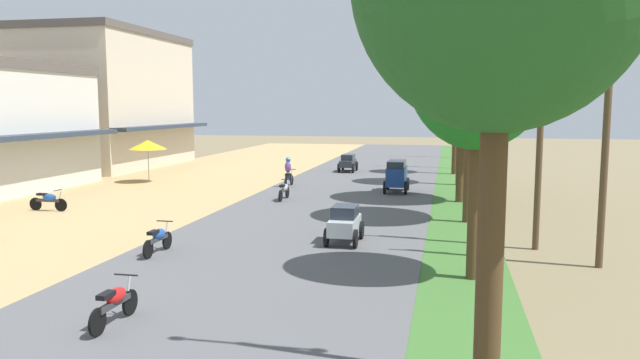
{
  "coord_description": "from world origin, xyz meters",
  "views": [
    {
      "loc": [
        5.15,
        -1.71,
        4.54
      ],
      "look_at": [
        0.62,
        19.67,
        1.9
      ],
      "focal_mm": 33.87,
      "sensor_mm": 36.0,
      "label": 1
    }
  ],
  "objects_px": {
    "utility_pole_near": "(609,89)",
    "car_hatchback_silver": "(345,223)",
    "car_van_blue": "(397,174)",
    "car_sedan_charcoal": "(348,162)",
    "motorbike_ahead_second": "(115,301)",
    "median_tree_second": "(478,68)",
    "parked_motorbike_third": "(49,200)",
    "streetlamp_far": "(456,106)",
    "median_tree_third": "(471,45)",
    "streetlamp_near": "(491,103)",
    "vendor_umbrella": "(148,145)",
    "median_tree_fifth": "(462,51)",
    "utility_pole_far": "(542,102)",
    "motorbike_ahead_fourth": "(284,190)",
    "median_tree_sixth": "(457,64)",
    "median_tree_fourth": "(463,70)",
    "motorbike_ahead_fifth": "(289,173)",
    "motorbike_ahead_third": "(158,238)",
    "streetlamp_mid": "(458,104)"
  },
  "relations": [
    {
      "from": "car_van_blue",
      "to": "motorbike_ahead_fifth",
      "type": "height_order",
      "value": "car_van_blue"
    },
    {
      "from": "median_tree_third",
      "to": "streetlamp_near",
      "type": "relative_size",
      "value": 1.13
    },
    {
      "from": "median_tree_fourth",
      "to": "median_tree_sixth",
      "type": "bearing_deg",
      "value": 90.73
    },
    {
      "from": "streetlamp_mid",
      "to": "utility_pole_near",
      "type": "bearing_deg",
      "value": -82.34
    },
    {
      "from": "car_sedan_charcoal",
      "to": "median_tree_second",
      "type": "bearing_deg",
      "value": -73.55
    },
    {
      "from": "median_tree_fifth",
      "to": "car_van_blue",
      "type": "xyz_separation_m",
      "value": [
        -3.25,
        -3.85,
        -6.63
      ]
    },
    {
      "from": "median_tree_fifth",
      "to": "motorbike_ahead_third",
      "type": "xyz_separation_m",
      "value": [
        -9.24,
        -18.86,
        -7.08
      ]
    },
    {
      "from": "median_tree_sixth",
      "to": "car_sedan_charcoal",
      "type": "relative_size",
      "value": 3.96
    },
    {
      "from": "median_tree_fourth",
      "to": "car_sedan_charcoal",
      "type": "xyz_separation_m",
      "value": [
        -7.35,
        12.04,
        -5.49
      ]
    },
    {
      "from": "median_tree_second",
      "to": "median_tree_fifth",
      "type": "bearing_deg",
      "value": 90.11
    },
    {
      "from": "median_tree_third",
      "to": "car_hatchback_silver",
      "type": "bearing_deg",
      "value": -131.19
    },
    {
      "from": "median_tree_third",
      "to": "motorbike_ahead_third",
      "type": "xyz_separation_m",
      "value": [
        -9.36,
        -7.3,
        -6.29
      ]
    },
    {
      "from": "median_tree_fifth",
      "to": "car_van_blue",
      "type": "height_order",
      "value": "median_tree_fifth"
    },
    {
      "from": "vendor_umbrella",
      "to": "utility_pole_far",
      "type": "bearing_deg",
      "value": -32.5
    },
    {
      "from": "median_tree_second",
      "to": "motorbike_ahead_third",
      "type": "xyz_separation_m",
      "value": [
        -9.28,
        0.72,
        -4.93
      ]
    },
    {
      "from": "vendor_umbrella",
      "to": "motorbike_ahead_third",
      "type": "height_order",
      "value": "vendor_umbrella"
    },
    {
      "from": "utility_pole_near",
      "to": "car_hatchback_silver",
      "type": "relative_size",
      "value": 4.83
    },
    {
      "from": "median_tree_sixth",
      "to": "utility_pole_near",
      "type": "bearing_deg",
      "value": -80.62
    },
    {
      "from": "motorbike_ahead_fourth",
      "to": "median_tree_sixth",
      "type": "bearing_deg",
      "value": 58.75
    },
    {
      "from": "median_tree_sixth",
      "to": "streetlamp_far",
      "type": "xyz_separation_m",
      "value": [
        0.2,
        13.25,
        -2.69
      ]
    },
    {
      "from": "parked_motorbike_third",
      "to": "streetlamp_far",
      "type": "height_order",
      "value": "streetlamp_far"
    },
    {
      "from": "streetlamp_mid",
      "to": "median_tree_third",
      "type": "bearing_deg",
      "value": -89.64
    },
    {
      "from": "parked_motorbike_third",
      "to": "car_hatchback_silver",
      "type": "relative_size",
      "value": 0.9
    },
    {
      "from": "median_tree_second",
      "to": "median_tree_fifth",
      "type": "distance_m",
      "value": 19.69
    },
    {
      "from": "motorbike_ahead_fifth",
      "to": "median_tree_sixth",
      "type": "bearing_deg",
      "value": 43.37
    },
    {
      "from": "utility_pole_far",
      "to": "median_tree_second",
      "type": "bearing_deg",
      "value": -117.77
    },
    {
      "from": "median_tree_third",
      "to": "streetlamp_far",
      "type": "xyz_separation_m",
      "value": [
        -0.13,
        30.57,
        -2.25
      ]
    },
    {
      "from": "median_tree_fifth",
      "to": "motorbike_ahead_fourth",
      "type": "height_order",
      "value": "median_tree_fifth"
    },
    {
      "from": "streetlamp_near",
      "to": "car_sedan_charcoal",
      "type": "height_order",
      "value": "streetlamp_near"
    },
    {
      "from": "parked_motorbike_third",
      "to": "median_tree_fourth",
      "type": "distance_m",
      "value": 19.41
    },
    {
      "from": "median_tree_second",
      "to": "utility_pole_near",
      "type": "relative_size",
      "value": 0.78
    },
    {
      "from": "median_tree_second",
      "to": "streetlamp_far",
      "type": "relative_size",
      "value": 0.96
    },
    {
      "from": "streetlamp_far",
      "to": "utility_pole_far",
      "type": "bearing_deg",
      "value": -86.4
    },
    {
      "from": "car_hatchback_silver",
      "to": "motorbike_ahead_second",
      "type": "height_order",
      "value": "car_hatchback_silver"
    },
    {
      "from": "streetlamp_near",
      "to": "car_van_blue",
      "type": "distance_m",
      "value": 22.28
    },
    {
      "from": "median_tree_fifth",
      "to": "motorbike_ahead_third",
      "type": "height_order",
      "value": "median_tree_fifth"
    },
    {
      "from": "median_tree_sixth",
      "to": "utility_pole_far",
      "type": "relative_size",
      "value": 0.99
    },
    {
      "from": "median_tree_sixth",
      "to": "utility_pole_near",
      "type": "distance_m",
      "value": 23.66
    },
    {
      "from": "utility_pole_far",
      "to": "motorbike_ahead_fifth",
      "type": "bearing_deg",
      "value": 132.41
    },
    {
      "from": "car_van_blue",
      "to": "car_sedan_charcoal",
      "type": "xyz_separation_m",
      "value": [
        -4.16,
        9.5,
        -0.28
      ]
    },
    {
      "from": "utility_pole_far",
      "to": "motorbike_ahead_second",
      "type": "height_order",
      "value": "utility_pole_far"
    },
    {
      "from": "parked_motorbike_third",
      "to": "motorbike_ahead_fifth",
      "type": "distance_m",
      "value": 12.74
    },
    {
      "from": "car_sedan_charcoal",
      "to": "car_hatchback_silver",
      "type": "bearing_deg",
      "value": -80.94
    },
    {
      "from": "median_tree_third",
      "to": "streetlamp_near",
      "type": "height_order",
      "value": "median_tree_third"
    },
    {
      "from": "median_tree_fourth",
      "to": "motorbike_ahead_fourth",
      "type": "distance_m",
      "value": 10.11
    },
    {
      "from": "vendor_umbrella",
      "to": "car_van_blue",
      "type": "xyz_separation_m",
      "value": [
        14.83,
        -1.2,
        -1.28
      ]
    },
    {
      "from": "utility_pole_near",
      "to": "car_hatchback_silver",
      "type": "height_order",
      "value": "utility_pole_near"
    },
    {
      "from": "median_tree_sixth",
      "to": "car_sedan_charcoal",
      "type": "bearing_deg",
      "value": -179.08
    },
    {
      "from": "median_tree_sixth",
      "to": "streetlamp_far",
      "type": "bearing_deg",
      "value": 89.15
    },
    {
      "from": "median_tree_second",
      "to": "streetlamp_far",
      "type": "distance_m",
      "value": 38.6
    }
  ]
}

